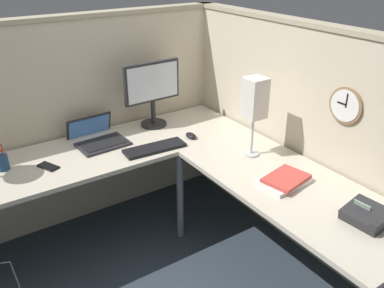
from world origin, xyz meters
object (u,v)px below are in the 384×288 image
(book_stack, at_px, (284,180))
(office_phone, at_px, (368,216))
(wall_clock, at_px, (346,105))
(computer_mouse, at_px, (191,136))
(laptop, at_px, (97,137))
(monitor, at_px, (152,89))
(cell_phone, at_px, (48,166))
(keyboard, at_px, (155,148))
(desk_lamp_paper, at_px, (255,100))
(pen_cup, at_px, (2,162))

(book_stack, bearing_deg, office_phone, -81.47)
(wall_clock, bearing_deg, computer_mouse, 117.98)
(laptop, bearing_deg, book_stack, -59.39)
(monitor, bearing_deg, wall_clock, -64.82)
(cell_phone, relative_size, book_stack, 0.47)
(keyboard, distance_m, computer_mouse, 0.31)
(laptop, height_order, office_phone, laptop)
(monitor, height_order, desk_lamp_paper, desk_lamp_paper)
(keyboard, xyz_separation_m, wall_clock, (0.79, -0.88, 0.42))
(monitor, bearing_deg, office_phone, -80.22)
(keyboard, bearing_deg, pen_cup, 166.90)
(wall_clock, bearing_deg, cell_phone, 144.98)
(computer_mouse, height_order, book_stack, book_stack)
(desk_lamp_paper, xyz_separation_m, wall_clock, (0.29, -0.46, 0.05))
(book_stack, relative_size, desk_lamp_paper, 0.58)
(laptop, bearing_deg, office_phone, -65.35)
(keyboard, height_order, office_phone, office_phone)
(computer_mouse, xyz_separation_m, office_phone, (0.18, -1.34, 0.02))
(cell_phone, relative_size, wall_clock, 0.65)
(monitor, relative_size, laptop, 1.25)
(book_stack, height_order, desk_lamp_paper, desk_lamp_paper)
(laptop, bearing_deg, monitor, 2.26)
(book_stack, bearing_deg, desk_lamp_paper, 77.70)
(monitor, bearing_deg, computer_mouse, -72.52)
(desk_lamp_paper, bearing_deg, wall_clock, -57.74)
(keyboard, distance_m, book_stack, 0.91)
(pen_cup, xyz_separation_m, desk_lamp_paper, (1.43, -0.70, 0.33))
(laptop, relative_size, keyboard, 0.93)
(laptop, height_order, cell_phone, laptop)
(pen_cup, xyz_separation_m, book_stack, (1.34, -1.09, -0.03))
(book_stack, relative_size, wall_clock, 1.40)
(laptop, xyz_separation_m, keyboard, (0.27, -0.36, -0.01))
(office_phone, bearing_deg, desk_lamp_paper, 89.37)
(keyboard, relative_size, computer_mouse, 4.13)
(keyboard, bearing_deg, desk_lamp_paper, -36.20)
(desk_lamp_paper, bearing_deg, office_phone, -90.63)
(computer_mouse, height_order, office_phone, office_phone)
(keyboard, relative_size, office_phone, 1.98)
(monitor, xyz_separation_m, book_stack, (0.22, -1.19, -0.27))
(monitor, relative_size, book_stack, 1.63)
(office_phone, xyz_separation_m, desk_lamp_paper, (0.01, 0.89, 0.35))
(monitor, distance_m, wall_clock, 1.40)
(monitor, xyz_separation_m, office_phone, (0.29, -1.69, -0.26))
(pen_cup, bearing_deg, desk_lamp_paper, -26.14)
(keyboard, relative_size, desk_lamp_paper, 0.81)
(pen_cup, xyz_separation_m, office_phone, (1.42, -1.59, -0.02))
(cell_phone, xyz_separation_m, office_phone, (1.18, -1.47, 0.03))
(office_phone, xyz_separation_m, wall_clock, (0.30, 0.44, 0.40))
(pen_cup, bearing_deg, book_stack, -39.13)
(pen_cup, relative_size, book_stack, 0.59)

